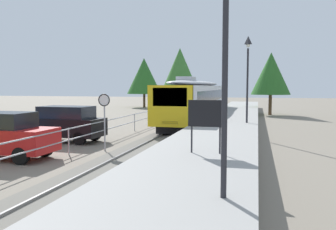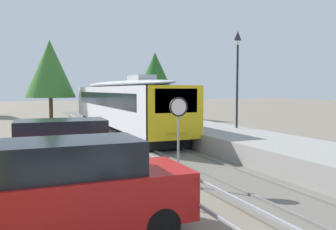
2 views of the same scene
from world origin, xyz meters
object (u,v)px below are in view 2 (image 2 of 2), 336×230
Objects in this scene: commuter_train at (120,102)px; speed_limit_sign at (179,119)px; platform_lamp_mid_platform at (238,61)px; parked_suv_red at (75,188)px; parked_suv_black at (57,149)px.

commuter_train is 15.00m from speed_limit_sign.
parked_suv_red is (-10.16, -9.48, -3.56)m from platform_lamp_mid_platform.
commuter_train is 7.23× the size of speed_limit_sign.
parked_suv_black is (-3.47, 2.17, -1.06)m from speed_limit_sign.
parked_suv_red is 4.99m from parked_suv_black.
parked_suv_red is at bearing -136.97° from platform_lamp_mid_platform.
parked_suv_black is (-5.55, -12.68, -1.09)m from commuter_train.
speed_limit_sign is (-6.59, -6.67, -2.50)m from platform_lamp_mid_platform.
speed_limit_sign is at bearing -134.65° from platform_lamp_mid_platform.
commuter_train is at bearing 82.04° from speed_limit_sign.
commuter_train is 3.79× the size of platform_lamp_mid_platform.
speed_limit_sign is at bearing -32.05° from parked_suv_black.
commuter_train is 9.67m from platform_lamp_mid_platform.
parked_suv_red and parked_suv_black have the same top height.
speed_limit_sign is 0.60× the size of parked_suv_black.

